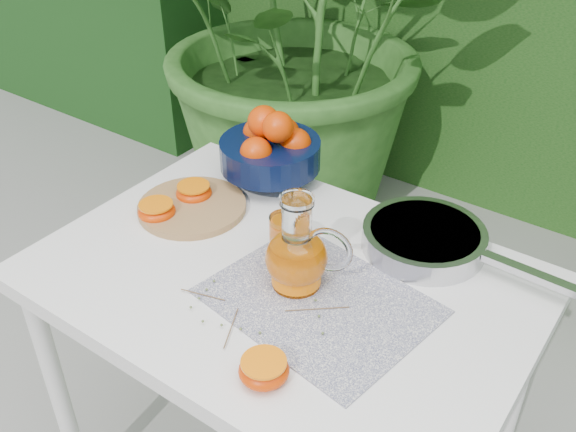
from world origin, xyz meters
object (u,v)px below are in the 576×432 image
Objects in this scene: white_table at (283,303)px; juice_pitcher at (298,256)px; fruit_bowl at (271,148)px; cutting_board at (192,207)px; saute_pan at (426,238)px.

white_table is 0.16m from juice_pitcher.
juice_pitcher reaches higher than fruit_bowl.
cutting_board is 0.54m from saute_pan.
cutting_board reaches higher than white_table.
fruit_bowl is at bearing 130.05° from white_table.
cutting_board is (-0.31, 0.07, 0.09)m from white_table.
saute_pan reaches higher than cutting_board.
saute_pan is (0.15, 0.26, -0.05)m from juice_pitcher.
fruit_bowl is 0.56× the size of saute_pan.
white_table is 0.33m from saute_pan.
white_table is 3.95× the size of cutting_board.
juice_pitcher is at bearing -46.21° from fruit_bowl.
fruit_bowl is (0.07, 0.22, 0.08)m from cutting_board.
juice_pitcher is (0.36, -0.08, 0.07)m from cutting_board.
fruit_bowl is (-0.24, 0.29, 0.17)m from white_table.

